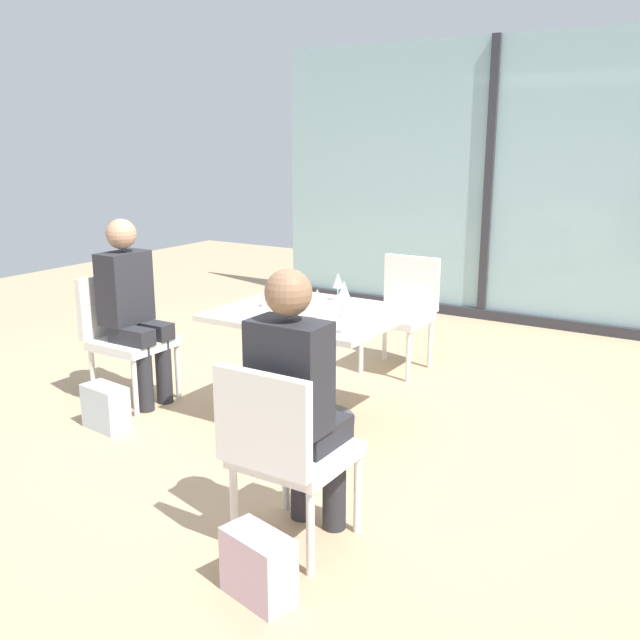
{
  "coord_description": "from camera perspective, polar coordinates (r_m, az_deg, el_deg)",
  "views": [
    {
      "loc": [
        2.34,
        -3.63,
        1.78
      ],
      "look_at": [
        0.0,
        0.1,
        0.65
      ],
      "focal_mm": 40.18,
      "sensor_mm": 36.0,
      "label": 1
    }
  ],
  "objects": [
    {
      "name": "chair_near_window",
      "position": [
        5.62,
        6.6,
        1.1
      ],
      "size": [
        0.46,
        0.51,
        0.87
      ],
      "color": "silver",
      "rests_on": "ground_plane"
    },
    {
      "name": "chair_front_right",
      "position": [
        3.11,
        -2.92,
        -10.01
      ],
      "size": [
        0.46,
        0.5,
        0.87
      ],
      "color": "silver",
      "rests_on": "ground_plane"
    },
    {
      "name": "chair_side_end",
      "position": [
        5.07,
        -15.44,
        -0.79
      ],
      "size": [
        0.5,
        0.46,
        0.87
      ],
      "color": "silver",
      "rests_on": "ground_plane"
    },
    {
      "name": "ground_plane",
      "position": [
        4.67,
        -0.66,
        -8.01
      ],
      "size": [
        12.0,
        12.0,
        0.0
      ],
      "primitive_type": "plane",
      "color": "tan"
    },
    {
      "name": "handbag_1",
      "position": [
        2.99,
        -4.94,
        -18.94
      ],
      "size": [
        0.33,
        0.22,
        0.28
      ],
      "primitive_type": "cube",
      "rotation": [
        0.0,
        0.0,
        -0.23
      ],
      "color": "beige",
      "rests_on": "ground_plane"
    },
    {
      "name": "wine_glass_6",
      "position": [
        4.2,
        -0.22,
        1.78
      ],
      "size": [
        0.07,
        0.07,
        0.18
      ],
      "color": "silver",
      "rests_on": "dining_table_main"
    },
    {
      "name": "handbag_0",
      "position": [
        4.7,
        -16.7,
        -6.67
      ],
      "size": [
        0.32,
        0.19,
        0.28
      ],
      "primitive_type": "cube",
      "rotation": [
        0.0,
        0.0,
        -0.11
      ],
      "color": "silver",
      "rests_on": "ground_plane"
    },
    {
      "name": "person_front_right",
      "position": [
        3.12,
        -1.81,
        -5.91
      ],
      "size": [
        0.34,
        0.39,
        1.26
      ],
      "color": "#28282D",
      "rests_on": "ground_plane"
    },
    {
      "name": "dining_table_main",
      "position": [
        4.49,
        -0.68,
        -1.64
      ],
      "size": [
        1.11,
        0.95,
        0.73
      ],
      "color": "silver",
      "rests_on": "ground_plane"
    },
    {
      "name": "wine_glass_4",
      "position": [
        4.06,
        1.21,
        1.32
      ],
      "size": [
        0.07,
        0.07,
        0.18
      ],
      "color": "silver",
      "rests_on": "dining_table_main"
    },
    {
      "name": "person_side_end",
      "position": [
        4.95,
        -14.73,
        1.3
      ],
      "size": [
        0.39,
        0.34,
        1.26
      ],
      "color": "#28282D",
      "rests_on": "ground_plane"
    },
    {
      "name": "wine_glass_1",
      "position": [
        4.7,
        1.44,
        3.12
      ],
      "size": [
        0.07,
        0.07,
        0.18
      ],
      "color": "silver",
      "rests_on": "dining_table_main"
    },
    {
      "name": "wine_glass_5",
      "position": [
        4.26,
        -2.24,
        1.95
      ],
      "size": [
        0.07,
        0.07,
        0.18
      ],
      "color": "silver",
      "rests_on": "dining_table_main"
    },
    {
      "name": "wine_glass_3",
      "position": [
        3.9,
        2.03,
        0.78
      ],
      "size": [
        0.07,
        0.07,
        0.18
      ],
      "color": "silver",
      "rests_on": "dining_table_main"
    },
    {
      "name": "wine_glass_2",
      "position": [
        4.44,
        1.92,
        2.46
      ],
      "size": [
        0.07,
        0.07,
        0.18
      ],
      "color": "silver",
      "rests_on": "dining_table_main"
    },
    {
      "name": "cell_phone_on_table",
      "position": [
        4.11,
        -3.74,
        -0.38
      ],
      "size": [
        0.14,
        0.16,
        0.01
      ],
      "primitive_type": "cube",
      "rotation": [
        0.0,
        0.0,
        -0.61
      ],
      "color": "black",
      "rests_on": "dining_table_main"
    },
    {
      "name": "coffee_cup",
      "position": [
        4.55,
        -4.2,
        1.6
      ],
      "size": [
        0.08,
        0.08,
        0.09
      ],
      "primitive_type": "cylinder",
      "color": "white",
      "rests_on": "dining_table_main"
    },
    {
      "name": "window_wall_backdrop",
      "position": [
        7.24,
        13.3,
        9.52
      ],
      "size": [
        4.6,
        0.1,
        2.7
      ],
      "color": "#93B7BC",
      "rests_on": "ground_plane"
    },
    {
      "name": "wine_glass_0",
      "position": [
        4.12,
        -1.78,
        1.51
      ],
      "size": [
        0.07,
        0.07,
        0.18
      ],
      "color": "silver",
      "rests_on": "dining_table_main"
    }
  ]
}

